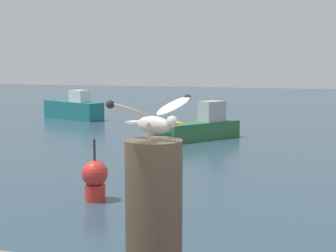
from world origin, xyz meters
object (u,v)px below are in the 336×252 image
Objects in this scene: boat_teal at (70,108)px; channel_buoy at (95,179)px; boat_green at (195,128)px; seagull at (154,118)px; mooring_post at (154,222)px.

channel_buoy is at bearing -58.79° from boat_teal.
boat_green is 2.87× the size of channel_buoy.
boat_teal is at bearing 120.61° from seagull.
mooring_post is at bearing 159.44° from seagull.
boat_teal is 3.45× the size of channel_buoy.
mooring_post reaches higher than boat_green.
channel_buoy is (-3.91, 6.96, -1.53)m from mooring_post.
channel_buoy is at bearing 119.31° from mooring_post.
mooring_post is at bearing -60.69° from channel_buoy.
mooring_post is 16.73m from boat_green.
seagull reaches higher than boat_green.
boat_teal is at bearing 120.61° from mooring_post.
seagull reaches higher than mooring_post.
boat_teal is (-12.76, 21.56, -2.07)m from seagull.
boat_green is at bearing 104.81° from mooring_post.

